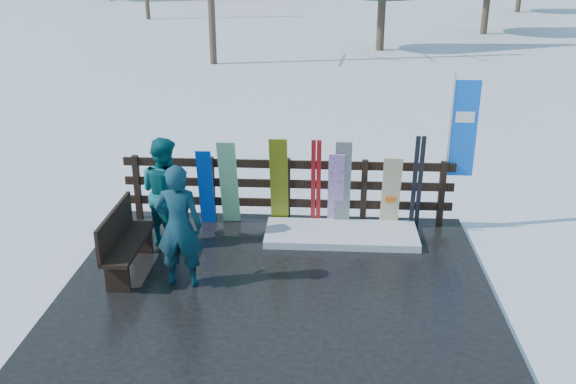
# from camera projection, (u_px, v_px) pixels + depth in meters

# --- Properties ---
(ground) EXTENTS (700.00, 700.00, 0.00)m
(ground) POSITION_uv_depth(u_px,v_px,m) (278.00, 289.00, 9.12)
(ground) COLOR white
(ground) RESTS_ON ground
(deck) EXTENTS (6.00, 5.00, 0.08)m
(deck) POSITION_uv_depth(u_px,v_px,m) (278.00, 287.00, 9.11)
(deck) COLOR black
(deck) RESTS_ON ground
(fence) EXTENTS (5.60, 0.10, 1.15)m
(fence) POSITION_uv_depth(u_px,v_px,m) (287.00, 186.00, 10.90)
(fence) COLOR black
(fence) RESTS_ON deck
(snow_patch) EXTENTS (2.48, 1.00, 0.12)m
(snow_patch) POSITION_uv_depth(u_px,v_px,m) (341.00, 234.00, 10.51)
(snow_patch) COLOR white
(snow_patch) RESTS_ON deck
(bench) EXTENTS (0.41, 1.50, 0.97)m
(bench) POSITION_uv_depth(u_px,v_px,m) (123.00, 239.00, 9.28)
(bench) COLOR black
(bench) RESTS_ON deck
(snowboard_0) EXTENTS (0.25, 0.26, 1.36)m
(snowboard_0) POSITION_uv_depth(u_px,v_px,m) (206.00, 188.00, 10.77)
(snowboard_0) COLOR #043EBF
(snowboard_0) RESTS_ON deck
(snowboard_1) EXTENTS (0.30, 0.44, 1.55)m
(snowboard_1) POSITION_uv_depth(u_px,v_px,m) (229.00, 183.00, 10.71)
(snowboard_1) COLOR white
(snowboard_1) RESTS_ON deck
(snowboard_2) EXTENTS (0.30, 0.42, 1.61)m
(snowboard_2) POSITION_uv_depth(u_px,v_px,m) (279.00, 182.00, 10.65)
(snowboard_2) COLOR yellow
(snowboard_2) RESTS_ON deck
(snowboard_3) EXTENTS (0.26, 0.33, 1.36)m
(snowboard_3) POSITION_uv_depth(u_px,v_px,m) (336.00, 191.00, 10.64)
(snowboard_3) COLOR white
(snowboard_3) RESTS_ON deck
(snowboard_4) EXTENTS (0.26, 0.25, 1.56)m
(snowboard_4) POSITION_uv_depth(u_px,v_px,m) (343.00, 185.00, 10.60)
(snowboard_4) COLOR black
(snowboard_4) RESTS_ON deck
(snowboard_5) EXTENTS (0.30, 0.28, 1.31)m
(snowboard_5) POSITION_uv_depth(u_px,v_px,m) (391.00, 193.00, 10.60)
(snowboard_5) COLOR white
(snowboard_5) RESTS_ON deck
(ski_pair_a) EXTENTS (0.16, 0.19, 1.56)m
(ski_pair_a) POSITION_uv_depth(u_px,v_px,m) (316.00, 183.00, 10.69)
(ski_pair_a) COLOR #A81417
(ski_pair_a) RESTS_ON deck
(ski_pair_b) EXTENTS (0.17, 0.16, 1.65)m
(ski_pair_b) POSITION_uv_depth(u_px,v_px,m) (417.00, 183.00, 10.58)
(ski_pair_b) COLOR black
(ski_pair_b) RESTS_ON deck
(rental_flag) EXTENTS (0.45, 0.04, 2.60)m
(rental_flag) POSITION_uv_depth(u_px,v_px,m) (460.00, 135.00, 10.44)
(rental_flag) COLOR silver
(rental_flag) RESTS_ON deck
(person_front) EXTENTS (0.65, 0.43, 1.79)m
(person_front) POSITION_uv_depth(u_px,v_px,m) (179.00, 227.00, 8.78)
(person_front) COLOR #114648
(person_front) RESTS_ON deck
(person_back) EXTENTS (1.08, 1.03, 1.76)m
(person_back) POSITION_uv_depth(u_px,v_px,m) (165.00, 192.00, 10.05)
(person_back) COLOR #0D5B62
(person_back) RESTS_ON deck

